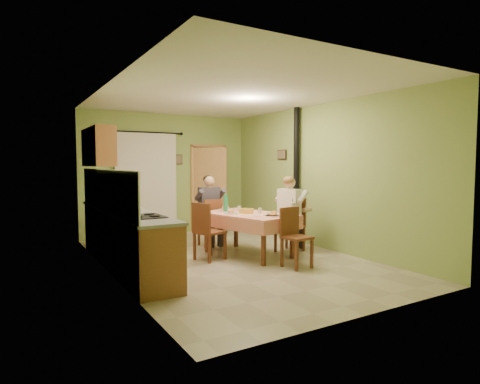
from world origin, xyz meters
TOP-DOWN VIEW (x-y plane):
  - floor at (0.00, 0.00)m, footprint 4.00×6.00m
  - room_shell at (0.00, 0.00)m, footprint 4.04×6.04m
  - kitchen_run at (-1.71, 0.40)m, footprint 0.64×3.64m
  - upper_cabinets at (-1.82, 1.70)m, footprint 0.35×1.40m
  - curtain at (-0.55, 2.90)m, footprint 1.70×0.07m
  - doorway at (1.00, 2.84)m, footprint 0.96×0.60m
  - dining_table at (0.43, 0.11)m, footprint 1.39×1.88m
  - tableware at (0.48, 0.02)m, footprint 0.91×1.55m
  - chair_far at (0.20, 1.18)m, footprint 0.41×0.41m
  - chair_near at (0.64, -0.99)m, footprint 0.43×0.43m
  - chair_right at (1.27, -0.03)m, footprint 0.57×0.57m
  - chair_left at (-0.33, 0.15)m, footprint 0.54×0.54m
  - man_far at (0.20, 1.20)m, footprint 0.59×0.47m
  - man_right at (1.26, -0.03)m, footprint 0.59×0.65m
  - stove_flue at (1.90, 0.60)m, footprint 0.24×0.24m
  - picture_back at (0.25, 2.97)m, footprint 0.19×0.03m
  - picture_right at (1.97, 1.20)m, footprint 0.03×0.31m

SIDE VIEW (x-z plane):
  - floor at x=0.00m, z-range -0.01..0.01m
  - chair_near at x=0.64m, z-range -0.18..0.76m
  - chair_far at x=0.20m, z-range -0.19..0.76m
  - chair_left at x=-0.33m, z-range -0.20..0.79m
  - chair_right at x=1.27m, z-range -0.21..0.80m
  - dining_table at x=0.43m, z-range 0.00..0.76m
  - kitchen_run at x=-1.71m, z-range -0.30..1.26m
  - tableware at x=0.48m, z-range 0.65..0.98m
  - man_far at x=0.20m, z-range 0.18..1.57m
  - man_right at x=1.26m, z-range 0.18..1.57m
  - stove_flue at x=1.90m, z-range -0.38..2.42m
  - doorway at x=1.00m, z-range -0.02..2.13m
  - curtain at x=-0.55m, z-range 0.15..2.37m
  - picture_back at x=0.25m, z-range 1.64..1.86m
  - room_shell at x=0.00m, z-range 0.41..3.23m
  - picture_right at x=1.97m, z-range 1.75..1.96m
  - upper_cabinets at x=-1.82m, z-range 1.60..2.30m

